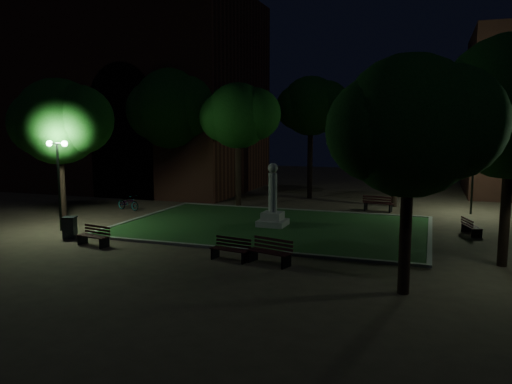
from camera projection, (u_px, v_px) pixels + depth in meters
The scene contains 21 objects.
ground at pixel (260, 235), 23.58m from camera, with size 80.00×80.00×0.00m, color #4B3B2D.
lawn at pixel (273, 226), 25.44m from camera, with size 15.00×10.00×0.08m, color #22471D.
lawn_kerb at pixel (273, 226), 25.44m from camera, with size 15.40×10.40×0.12m.
monument at pixel (273, 209), 25.32m from camera, with size 1.40×1.40×3.20m.
building_main at pixel (131, 98), 40.72m from camera, with size 20.00×12.00×15.00m.
tree_west at pixel (60, 122), 26.57m from camera, with size 5.64×4.61×7.66m.
tree_north_wl at pixel (239, 116), 30.84m from camera, with size 5.01×4.09×7.80m.
tree_north_er at pixel (399, 107), 31.01m from camera, with size 5.15×4.20×8.42m.
tree_se at pixel (413, 126), 14.68m from camera, with size 5.22×4.26×7.26m.
tree_nw at pixel (175, 109), 33.89m from camera, with size 6.81×5.56×9.06m.
tree_far_north at pixel (312, 106), 34.79m from camera, with size 5.08×4.15×8.58m.
lamppost_sw at pixel (58, 168), 24.17m from camera, with size 1.18×0.28×4.43m.
lamppost_nw at pixel (153, 156), 36.91m from camera, with size 1.18×0.28×4.06m.
lamppost_ne at pixel (474, 162), 28.81m from camera, with size 1.18×0.28×4.33m.
bench_near_left at pixel (231, 250), 19.15m from camera, with size 1.64×0.79×0.86m.
bench_near_right at pixel (270, 252), 18.60m from camera, with size 1.82×1.06×0.95m.
bench_west_near at pixel (94, 236), 21.50m from camera, with size 1.62×0.82×0.85m.
bench_right_side at pixel (470, 227), 23.66m from camera, with size 0.90×1.50×0.78m.
bench_far_side at pixel (378, 204), 30.10m from camera, with size 1.82×0.89×0.95m.
trash_bin at pixel (70, 227), 22.94m from camera, with size 0.73×0.73×0.99m.
bicycle at pixel (128, 203), 30.56m from camera, with size 0.61×1.75×0.92m, color black.
Camera 1 is at (7.50, -21.85, 5.14)m, focal length 35.00 mm.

